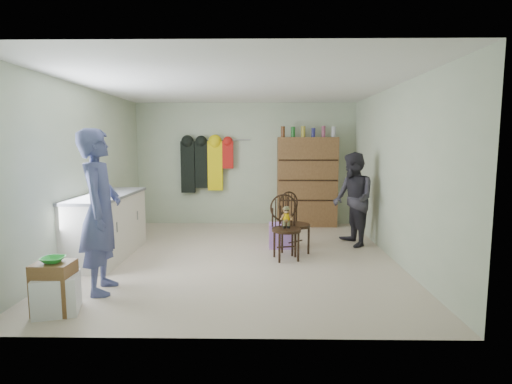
{
  "coord_description": "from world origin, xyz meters",
  "views": [
    {
      "loc": [
        0.35,
        -5.77,
        1.68
      ],
      "look_at": [
        0.25,
        0.2,
        0.95
      ],
      "focal_mm": 28.0,
      "sensor_mm": 36.0,
      "label": 1
    }
  ],
  "objects_px": {
    "counter": "(108,225)",
    "dresser": "(307,181)",
    "chair_front": "(285,223)",
    "chair_far": "(293,220)"
  },
  "relations": [
    {
      "from": "dresser",
      "to": "chair_front",
      "type": "bearing_deg",
      "value": -103.5
    },
    {
      "from": "counter",
      "to": "chair_front",
      "type": "relative_size",
      "value": 1.98
    },
    {
      "from": "counter",
      "to": "chair_far",
      "type": "height_order",
      "value": "chair_far"
    },
    {
      "from": "chair_front",
      "to": "dresser",
      "type": "bearing_deg",
      "value": 63.77
    },
    {
      "from": "counter",
      "to": "chair_front",
      "type": "distance_m",
      "value": 2.63
    },
    {
      "from": "chair_front",
      "to": "chair_far",
      "type": "relative_size",
      "value": 0.99
    },
    {
      "from": "counter",
      "to": "chair_far",
      "type": "xyz_separation_m",
      "value": [
        2.77,
        0.24,
        0.04
      ]
    },
    {
      "from": "chair_far",
      "to": "dresser",
      "type": "relative_size",
      "value": 0.47
    },
    {
      "from": "counter",
      "to": "dresser",
      "type": "xyz_separation_m",
      "value": [
        3.2,
        2.3,
        0.44
      ]
    },
    {
      "from": "chair_front",
      "to": "dresser",
      "type": "distance_m",
      "value": 2.46
    }
  ]
}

